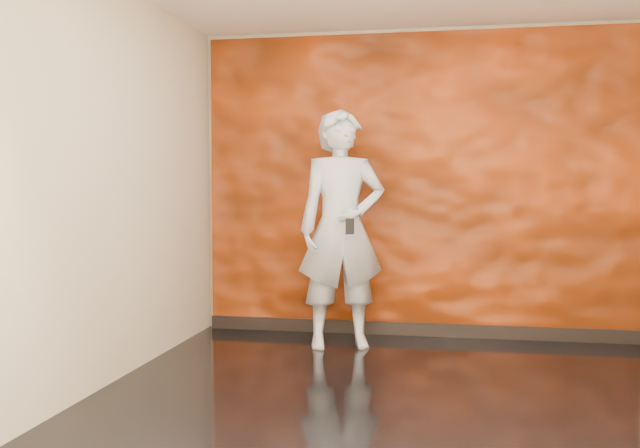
{
  "coord_description": "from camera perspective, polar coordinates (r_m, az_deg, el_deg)",
  "views": [
    {
      "loc": [
        0.33,
        -4.59,
        1.36
      ],
      "look_at": [
        -0.7,
        0.86,
        1.07
      ],
      "focal_mm": 40.0,
      "sensor_mm": 36.0,
      "label": 1
    }
  ],
  "objects": [
    {
      "name": "feature_wall",
      "position": [
        6.56,
        7.77,
        3.12
      ],
      "size": [
        3.9,
        0.06,
        2.75
      ],
      "primitive_type": "cube",
      "color": "#C23B09",
      "rests_on": "ground"
    },
    {
      "name": "baseboard",
      "position": [
        6.65,
        7.67,
        -8.34
      ],
      "size": [
        3.9,
        0.04,
        0.12
      ],
      "primitive_type": "cube",
      "color": "black",
      "rests_on": "ground"
    },
    {
      "name": "phone",
      "position": [
        5.74,
        2.41,
        -0.19
      ],
      "size": [
        0.07,
        0.02,
        0.13
      ],
      "primitive_type": "cube",
      "rotation": [
        0.0,
        0.0,
        0.08
      ],
      "color": "black",
      "rests_on": "man"
    },
    {
      "name": "man",
      "position": [
        6.03,
        1.75,
        -0.39
      ],
      "size": [
        0.84,
        0.68,
        2.01
      ],
      "primitive_type": "imported",
      "rotation": [
        0.0,
        0.0,
        0.31
      ],
      "color": "#8E919C",
      "rests_on": "ground"
    },
    {
      "name": "room",
      "position": [
        4.6,
        6.55,
        3.43
      ],
      "size": [
        4.02,
        4.02,
        2.81
      ],
      "color": "black",
      "rests_on": "ground"
    }
  ]
}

